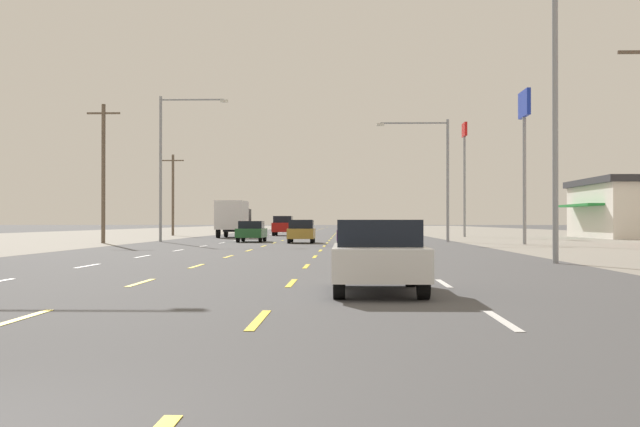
% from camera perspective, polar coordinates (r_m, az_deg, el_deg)
% --- Properties ---
extents(ground_plane, '(572.00, 572.00, 0.00)m').
position_cam_1_polar(ground_plane, '(71.61, -0.69, -1.67)').
color(ground_plane, '#4C4C4F').
extents(lot_apron_left, '(28.00, 440.00, 0.01)m').
position_cam_1_polar(lot_apron_left, '(76.75, -19.49, -1.56)').
color(lot_apron_left, gray).
rests_on(lot_apron_left, ground).
extents(lot_apron_right, '(28.00, 440.00, 0.01)m').
position_cam_1_polar(lot_apron_right, '(74.78, 18.63, -1.59)').
color(lot_apron_right, gray).
rests_on(lot_apron_right, ground).
extents(lane_markings, '(10.64, 227.60, 0.01)m').
position_cam_1_polar(lane_markings, '(110.08, 0.16, -1.27)').
color(lane_markings, white).
rests_on(lane_markings, ground).
extents(sedan_inner_right_nearest, '(1.80, 4.50, 1.46)m').
position_cam_1_polar(sedan_inner_right_nearest, '(17.51, 3.83, -2.72)').
color(sedan_inner_right_nearest, white).
rests_on(sedan_inner_right_nearest, ground).
extents(sedan_inner_right_near, '(1.80, 4.50, 1.46)m').
position_cam_1_polar(sedan_inner_right_near, '(50.63, 2.14, -1.29)').
color(sedan_inner_right_near, '#4C196B').
rests_on(sedan_inner_right_near, ground).
extents(hatchback_center_turn_mid, '(1.72, 3.90, 1.54)m').
position_cam_1_polar(hatchback_center_turn_mid, '(57.66, -1.22, -1.17)').
color(hatchback_center_turn_mid, '#B28C33').
rests_on(hatchback_center_turn_mid, ground).
extents(sedan_inner_left_midfar, '(1.80, 4.50, 1.46)m').
position_cam_1_polar(sedan_inner_left_midfar, '(60.87, -4.51, -1.16)').
color(sedan_inner_left_midfar, '#235B2D').
rests_on(sedan_inner_left_midfar, ground).
extents(box_truck_far_left_far, '(2.40, 7.20, 3.23)m').
position_cam_1_polar(box_truck_far_left_far, '(77.70, -5.71, -0.22)').
color(box_truck_far_left_far, black).
rests_on(box_truck_far_left_far, ground).
extents(suv_inner_left_farther, '(1.98, 4.90, 1.98)m').
position_cam_1_polar(suv_inner_left_farther, '(87.90, -2.43, -0.79)').
color(suv_inner_left_farther, red).
rests_on(suv_inner_left_farther, ground).
extents(hatchback_inner_right_farthest, '(1.72, 3.90, 1.54)m').
position_cam_1_polar(hatchback_inner_right_farthest, '(100.20, 1.91, -0.90)').
color(hatchback_inner_right_farthest, white).
rests_on(hatchback_inner_right_farthest, ground).
extents(storefront_right_row_2, '(10.21, 14.95, 5.15)m').
position_cam_1_polar(storefront_right_row_2, '(80.20, 20.06, 0.35)').
color(storefront_right_row_2, silver).
rests_on(storefront_right_row_2, ground).
extents(pole_sign_right_row_1, '(0.24, 2.77, 9.60)m').
position_cam_1_polar(pole_sign_right_row_1, '(56.00, 13.25, 5.74)').
color(pole_sign_right_row_1, gray).
rests_on(pole_sign_right_row_1, ground).
extents(pole_sign_right_row_2, '(0.24, 2.15, 10.58)m').
position_cam_1_polar(pole_sign_right_row_2, '(81.89, 9.45, 3.93)').
color(pole_sign_right_row_2, gray).
rests_on(pole_sign_right_row_2, ground).
extents(streetlight_right_row_0, '(4.68, 0.26, 10.81)m').
position_cam_1_polar(streetlight_right_row_0, '(30.95, 14.32, 8.47)').
color(streetlight_right_row_0, gray).
rests_on(streetlight_right_row_0, ground).
extents(streetlight_left_row_1, '(4.90, 0.26, 10.32)m').
position_cam_1_polar(streetlight_left_row_1, '(62.65, -9.95, 3.69)').
color(streetlight_left_row_1, gray).
rests_on(streetlight_left_row_1, ground).
extents(streetlight_right_row_1, '(5.09, 0.26, 8.61)m').
position_cam_1_polar(streetlight_right_row_1, '(61.65, 7.79, 2.95)').
color(streetlight_right_row_1, gray).
rests_on(streetlight_right_row_1, ground).
extents(utility_pole_left_row_1, '(2.20, 0.26, 9.16)m').
position_cam_1_polar(utility_pole_left_row_1, '(58.96, -14.01, 2.74)').
color(utility_pole_left_row_1, brown).
rests_on(utility_pole_left_row_1, ground).
extents(utility_pole_left_row_2, '(2.20, 0.26, 8.22)m').
position_cam_1_polar(utility_pole_left_row_2, '(89.37, -9.62, 1.32)').
color(utility_pole_left_row_2, brown).
rests_on(utility_pole_left_row_2, ground).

